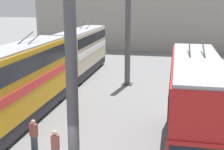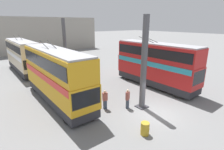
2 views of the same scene
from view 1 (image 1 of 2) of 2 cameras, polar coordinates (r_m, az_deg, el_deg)
depot_back_wall at (r=48.36m, az=6.48°, el=9.38°), size 0.50×36.00×8.63m
support_column_near at (r=13.69m, az=-7.28°, el=-3.54°), size 0.94×0.94×7.95m
support_column_far at (r=28.89m, az=2.88°, el=5.66°), size 0.94×0.94×7.95m
bus_left_far at (r=16.13m, az=14.92°, el=-4.77°), size 10.45×2.54×5.72m
bus_right_near at (r=21.29m, az=-15.91°, el=-0.51°), size 11.15×2.54×5.64m
bus_right_mid at (r=33.56m, az=-5.41°, el=4.81°), size 11.19×2.54×5.41m
person_aisle_foreground at (r=15.72m, az=-10.32°, el=-12.71°), size 0.39×0.48×1.78m
person_by_right_row at (r=17.26m, az=-14.11°, el=-10.47°), size 0.36×0.47×1.76m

